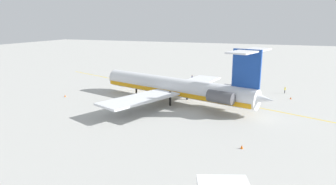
{
  "coord_description": "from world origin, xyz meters",
  "views": [
    {
      "loc": [
        -27.55,
        69.92,
        17.64
      ],
      "look_at": [
        -5.6,
        12.41,
        2.98
      ],
      "focal_mm": 32.0,
      "sensor_mm": 36.0,
      "label": 1
    }
  ],
  "objects": [
    {
      "name": "safety_cone_nose",
      "position": [
        20.33,
        13.74,
        0.28
      ],
      "size": [
        0.4,
        0.4,
        0.55
      ],
      "primitive_type": "cone",
      "color": "#EA590F",
      "rests_on": "ground"
    },
    {
      "name": "ground_crew_near_tail",
      "position": [
        -2.29,
        -16.9,
        1.06
      ],
      "size": [
        0.27,
        0.42,
        1.67
      ],
      "rotation": [
        0.0,
        0.0,
        3.02
      ],
      "color": "black",
      "rests_on": "ground"
    },
    {
      "name": "safety_cone_wingtip",
      "position": [
        -23.26,
        29.21,
        0.28
      ],
      "size": [
        0.4,
        0.4,
        0.55
      ],
      "primitive_type": "cone",
      "color": "#EA590F",
      "rests_on": "ground"
    },
    {
      "name": "ground",
      "position": [
        0.0,
        0.0,
        0.0
      ],
      "size": [
        357.87,
        357.87,
        0.0
      ],
      "primitive_type": "plane",
      "color": "#ADADA8"
    },
    {
      "name": "taxiway_centreline",
      "position": [
        -5.6,
        -0.1,
        0.0
      ],
      "size": [
        95.03,
        36.22,
        0.01
      ],
      "primitive_type": "cube",
      "rotation": [
        0.0,
        0.0,
        -0.36
      ],
      "color": "gold",
      "rests_on": "ground"
    },
    {
      "name": "ground_crew_near_nose",
      "position": [
        -28.91,
        -8.99,
        1.07
      ],
      "size": [
        0.27,
        0.38,
        1.69
      ],
      "rotation": [
        0.0,
        0.0,
        2.6
      ],
      "color": "black",
      "rests_on": "ground"
    },
    {
      "name": "main_jetliner",
      "position": [
        -6.77,
        8.75,
        3.46
      ],
      "size": [
        42.7,
        38.29,
        12.69
      ],
      "rotation": [
        0.0,
        0.0,
        -0.29
      ],
      "color": "silver",
      "rests_on": "ground"
    },
    {
      "name": "safety_cone_tail",
      "position": [
        -30.25,
        -3.31,
        0.28
      ],
      "size": [
        0.4,
        0.4,
        0.55
      ],
      "primitive_type": "cone",
      "color": "#EA590F",
      "rests_on": "ground"
    }
  ]
}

